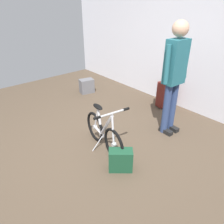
{
  "coord_description": "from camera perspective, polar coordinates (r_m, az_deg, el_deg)",
  "views": [
    {
      "loc": [
        2.1,
        -1.44,
        2.02
      ],
      "look_at": [
        0.01,
        0.35,
        0.55
      ],
      "focal_mm": 34.64,
      "sensor_mm": 36.0,
      "label": 1
    }
  ],
  "objects": [
    {
      "name": "folding_bike_foreground",
      "position": [
        3.15,
        -2.24,
        -5.37
      ],
      "size": [
        1.01,
        0.53,
        0.73
      ],
      "color": "black",
      "rests_on": "ground_plane"
    },
    {
      "name": "backpack_on_floor",
      "position": [
        2.87,
        2.28,
        -12.54
      ],
      "size": [
        0.32,
        0.34,
        0.3
      ],
      "color": "#19472D",
      "rests_on": "ground_plane"
    },
    {
      "name": "handbag_on_floor",
      "position": [
        5.17,
        -6.71,
        6.83
      ],
      "size": [
        0.29,
        0.35,
        0.33
      ],
      "color": "slate",
      "rests_on": "ground_plane"
    },
    {
      "name": "visitor_near_wall",
      "position": [
        3.41,
        16.16,
        9.94
      ],
      "size": [
        0.29,
        0.54,
        1.76
      ],
      "color": "navy",
      "rests_on": "ground_plane"
    },
    {
      "name": "back_wall",
      "position": [
        4.33,
        21.17,
        18.92
      ],
      "size": [
        7.02,
        0.1,
        2.92
      ],
      "primitive_type": "cube",
      "color": "silver",
      "rests_on": "ground_plane"
    },
    {
      "name": "ground_plane",
      "position": [
        3.25,
        -4.96,
        -10.45
      ],
      "size": [
        7.02,
        7.02,
        0.0
      ],
      "primitive_type": "plane",
      "color": "brown"
    },
    {
      "name": "rolling_suitcase",
      "position": [
        4.54,
        14.09,
        4.74
      ],
      "size": [
        0.25,
        0.39,
        0.83
      ],
      "color": "maroon",
      "rests_on": "ground_plane"
    }
  ]
}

